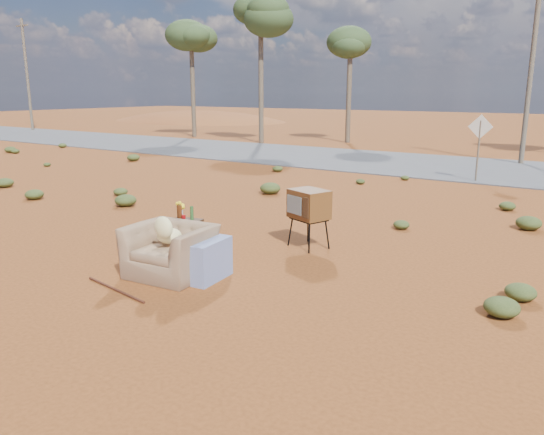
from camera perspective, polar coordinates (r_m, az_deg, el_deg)
The scene contains 14 objects.
ground at distance 8.75m, azimuth -7.65°, elevation -6.29°, with size 140.00×140.00×0.00m, color brown.
highway at distance 22.05m, azimuth 19.02°, elevation 5.16°, with size 140.00×7.00×0.04m, color #565659.
dirt_mound at distance 53.67m, azimuth -7.93°, elevation 10.25°, with size 26.00×18.00×2.00m, color brown.
armchair at distance 8.68m, azimuth -10.25°, elevation -2.95°, with size 1.56×1.09×1.11m.
tv_unit at distance 10.05m, azimuth 3.98°, elevation 1.36°, with size 0.85×0.77×1.13m.
side_table at distance 9.39m, azimuth -9.54°, elevation -0.14°, with size 0.61×0.61×1.03m.
rusty_bar at distance 8.41m, azimuth -16.49°, elevation -7.43°, with size 0.04×0.04×1.50m, color #522216.
road_sign at distance 18.64m, azimuth 21.43°, elevation 8.15°, with size 0.78×0.06×2.19m.
eucalyptus_far_left at distance 35.28m, azimuth -8.68°, elevation 18.25°, with size 3.20×3.20×7.10m.
eucalyptus_left at distance 30.89m, azimuth -1.23°, elevation 20.91°, with size 3.20×3.20×8.10m.
eucalyptus_near_left at distance 31.31m, azimuth 8.44°, elevation 17.97°, with size 3.20×3.20×6.60m.
utility_pole_west at distance 44.34m, azimuth -24.86°, elevation 13.87°, with size 1.40×0.20×8.00m.
utility_pole_center at distance 23.94m, azimuth 26.20°, elevation 15.07°, with size 1.40×0.20×8.00m.
scrub_patch at distance 12.62m, azimuth 2.72°, elevation 0.65°, with size 17.49×8.07×0.33m.
Camera 1 is at (5.49, -6.15, 2.95)m, focal length 35.00 mm.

